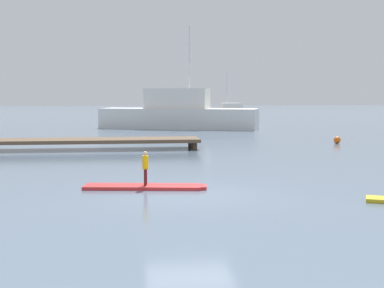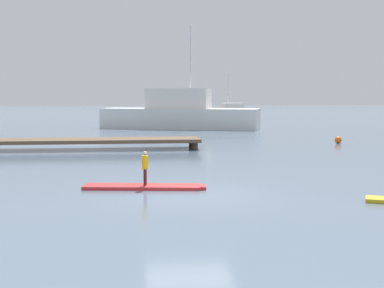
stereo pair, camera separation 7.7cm
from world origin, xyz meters
name	(u,v)px [view 2 (the right image)]	position (x,y,z in m)	size (l,w,h in m)	color
ground_plane	(189,194)	(0.00, 0.00, 0.00)	(240.00, 240.00, 0.00)	slate
paddleboard_near	(145,187)	(-1.22, 1.12, 0.05)	(3.76, 1.32, 0.10)	red
paddler_child_solo	(145,166)	(-1.21, 1.13, 0.68)	(0.21, 0.37, 1.05)	#4C1419
fishing_boat_white_large	(180,114)	(2.61, 29.95, 1.20)	(13.37, 7.57, 8.42)	silver
fishing_boat_green_midground	(232,115)	(9.19, 41.27, 0.69)	(6.20, 3.43, 5.08)	#9E9384
floating_dock	(86,141)	(-3.88, 13.10, 0.45)	(11.75, 2.20, 0.55)	brown
mooring_buoy_near	(338,140)	(10.33, 14.83, 0.20)	(0.41, 0.41, 0.41)	orange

